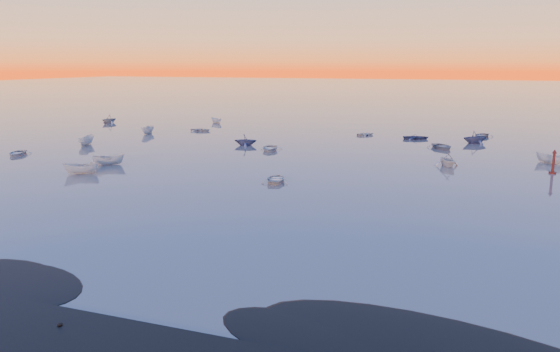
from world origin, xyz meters
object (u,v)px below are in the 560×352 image
at_px(boat_near_left, 17,155).
at_px(boat_near_center, 109,165).
at_px(channel_marker, 553,164).
at_px(boat_near_right, 447,166).

bearing_deg(boat_near_left, boat_near_center, -30.92).
bearing_deg(channel_marker, boat_near_right, 177.15).
bearing_deg(channel_marker, boat_near_left, -170.45).
height_order(boat_near_left, boat_near_center, boat_near_center).
xyz_separation_m(boat_near_left, boat_near_center, (16.29, -1.74, 0.00)).
xyz_separation_m(boat_near_left, boat_near_right, (55.44, 11.83, 0.00)).
bearing_deg(channel_marker, boat_near_center, -165.61).
relative_size(boat_near_left, boat_near_right, 1.09).
xyz_separation_m(boat_near_center, boat_near_right, (39.15, 13.57, 0.00)).
relative_size(boat_near_center, channel_marker, 1.35).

